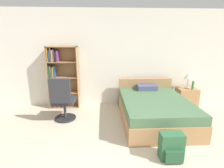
{
  "coord_description": "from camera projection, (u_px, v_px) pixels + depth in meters",
  "views": [
    {
      "loc": [
        -0.53,
        -1.58,
        1.8
      ],
      "look_at": [
        -0.34,
        1.98,
        0.9
      ],
      "focal_mm": 28.0,
      "sensor_mm": 36.0,
      "label": 1
    }
  ],
  "objects": [
    {
      "name": "wall_back",
      "position": [
        122.0,
        59.0,
        4.8
      ],
      "size": [
        9.0,
        0.06,
        2.6
      ],
      "color": "silver",
      "rests_on": "ground_plane"
    },
    {
      "name": "bed",
      "position": [
        154.0,
        109.0,
        4.0
      ],
      "size": [
        1.45,
        2.0,
        0.78
      ],
      "color": "#AD7F51",
      "rests_on": "ground_plane"
    },
    {
      "name": "table_lamp",
      "position": [
        188.0,
        76.0,
        4.71
      ],
      "size": [
        0.25,
        0.25,
        0.43
      ],
      "color": "#B2B2B7",
      "rests_on": "nightstand"
    },
    {
      "name": "office_chair",
      "position": [
        63.0,
        101.0,
        3.89
      ],
      "size": [
        0.5,
        0.58,
        1.03
      ],
      "color": "#232326",
      "rests_on": "ground_plane"
    },
    {
      "name": "bookshelf",
      "position": [
        60.0,
        79.0,
        4.65
      ],
      "size": [
        0.78,
        0.27,
        1.64
      ],
      "color": "#AD7F51",
      "rests_on": "ground_plane"
    },
    {
      "name": "nightstand",
      "position": [
        186.0,
        97.0,
        4.84
      ],
      "size": [
        0.52,
        0.45,
        0.51
      ],
      "color": "#AD7F51",
      "rests_on": "ground_plane"
    },
    {
      "name": "backpack_green",
      "position": [
        171.0,
        147.0,
        2.68
      ],
      "size": [
        0.35,
        0.27,
        0.43
      ],
      "color": "#2D603D",
      "rests_on": "ground_plane"
    },
    {
      "name": "water_bottle",
      "position": [
        193.0,
        86.0,
        4.65
      ],
      "size": [
        0.06,
        0.06,
        0.22
      ],
      "color": "#3F8C4C",
      "rests_on": "nightstand"
    }
  ]
}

